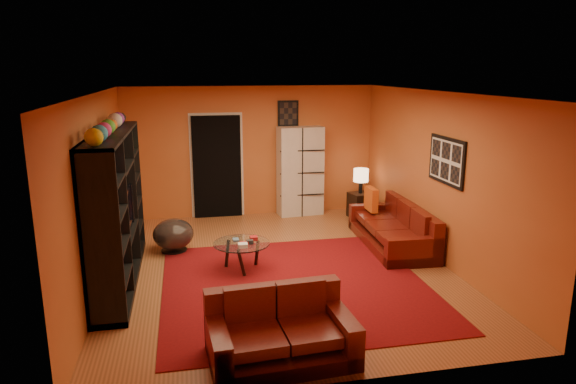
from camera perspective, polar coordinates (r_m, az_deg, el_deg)
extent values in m
plane|color=brown|center=(7.85, -1.04, -8.35)|extent=(6.00, 6.00, 0.00)
plane|color=white|center=(7.29, -1.13, 10.98)|extent=(6.00, 6.00, 0.00)
plane|color=#BD5B29|center=(10.37, -4.09, 4.50)|extent=(6.00, 0.00, 6.00)
plane|color=#BD5B29|center=(4.66, 5.66, -6.97)|extent=(6.00, 0.00, 6.00)
plane|color=#BD5B29|center=(7.44, -20.38, 0.06)|extent=(0.00, 6.00, 6.00)
plane|color=#BD5B29|center=(8.27, 16.21, 1.67)|extent=(0.00, 6.00, 6.00)
cube|color=#5E0A0F|center=(7.23, 0.78, -10.28)|extent=(3.60, 3.60, 0.01)
cube|color=black|center=(10.32, -7.89, 2.78)|extent=(0.95, 0.10, 2.04)
cube|color=black|center=(7.95, 17.22, 3.34)|extent=(0.03, 1.00, 0.70)
cube|color=black|center=(10.39, 0.01, 8.71)|extent=(0.42, 0.03, 0.52)
cube|color=black|center=(7.47, -18.52, -1.73)|extent=(0.45, 3.00, 2.10)
imported|color=black|center=(7.48, -18.11, -2.05)|extent=(0.98, 0.13, 0.57)
cube|color=#4F0E0A|center=(8.90, 11.36, -4.83)|extent=(0.99, 2.20, 0.32)
cube|color=#4F0E0A|center=(8.95, 13.57, -3.07)|extent=(0.28, 2.17, 0.85)
cube|color=#4F0E0A|center=(7.98, 13.84, -5.99)|extent=(0.89, 0.22, 0.62)
cube|color=#4F0E0A|center=(9.75, 9.43, -2.20)|extent=(0.89, 0.22, 0.62)
cube|color=#4F0E0A|center=(8.26, 12.62, -4.09)|extent=(0.69, 0.61, 0.12)
cube|color=#4F0E0A|center=(8.80, 11.21, -2.93)|extent=(0.69, 0.61, 0.12)
cube|color=#4F0E0A|center=(9.34, 9.97, -1.90)|extent=(0.69, 0.61, 0.12)
cube|color=#4F0E0A|center=(5.49, -0.75, -16.71)|extent=(1.53, 0.98, 0.32)
cube|color=#4F0E0A|center=(5.67, -1.67, -12.65)|extent=(1.48, 0.28, 0.85)
cube|color=#4F0E0A|center=(5.59, 5.87, -14.42)|extent=(0.24, 0.89, 0.62)
cube|color=#4F0E0A|center=(5.32, -7.79, -16.09)|extent=(0.24, 0.89, 0.62)
cube|color=#4F0E0A|center=(5.38, 2.30, -13.65)|extent=(0.58, 0.70, 0.12)
cube|color=#4F0E0A|center=(5.25, -3.68, -14.37)|extent=(0.58, 0.70, 0.12)
cube|color=#E15A19|center=(9.39, 9.22, -0.78)|extent=(0.12, 0.42, 0.42)
cylinder|color=silver|center=(7.64, -5.18, -5.69)|extent=(0.83, 0.83, 0.02)
cylinder|color=black|center=(7.83, -3.47, -6.80)|extent=(0.05, 0.05, 0.40)
cylinder|color=black|center=(7.84, -6.76, -6.83)|extent=(0.05, 0.05, 0.40)
cylinder|color=black|center=(7.47, -5.20, -7.85)|extent=(0.05, 0.05, 0.40)
cube|color=silver|center=(10.42, 1.36, 2.33)|extent=(0.93, 0.48, 1.80)
cylinder|color=black|center=(8.70, -12.53, -6.31)|extent=(0.44, 0.44, 0.03)
cylinder|color=black|center=(8.67, -12.56, -5.82)|extent=(0.06, 0.06, 0.15)
ellipsoid|color=#423B3A|center=(8.61, -12.62, -4.57)|extent=(0.66, 0.66, 0.49)
cube|color=black|center=(10.43, 8.00, -1.45)|extent=(0.48, 0.48, 0.50)
cylinder|color=black|center=(10.34, 8.07, 0.52)|extent=(0.08, 0.08, 0.24)
cylinder|color=#F3BE86|center=(10.29, 8.11, 1.86)|extent=(0.30, 0.30, 0.26)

